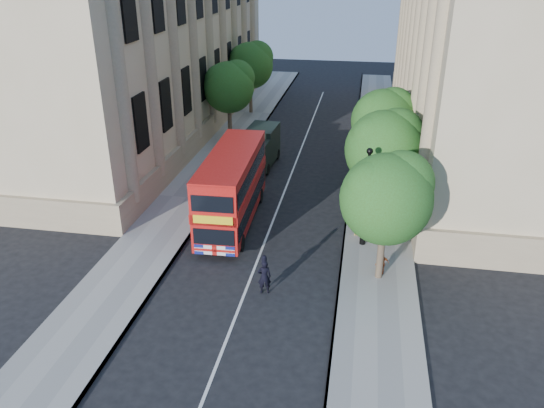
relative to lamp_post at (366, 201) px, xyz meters
The scene contains 17 objects.
ground 8.20m from the lamp_post, 129.81° to the right, with size 120.00×120.00×0.00m, color black.
pavement_right 4.75m from the lamp_post, 79.38° to the left, with size 3.50×80.00×0.12m, color gray.
pavement_left 11.73m from the lamp_post, 159.59° to the left, with size 3.50×80.00×0.12m, color gray.
building_right 21.06m from the lamp_post, 63.95° to the left, with size 12.00×38.00×18.00m, color tan.
building_left 26.82m from the lamp_post, 136.25° to the left, with size 12.00×38.00×18.00m, color tan.
tree_right_near 3.54m from the lamp_post, 74.15° to the right, with size 4.00×4.00×6.08m.
tree_right_mid 3.70m from the lamp_post, 74.48° to the left, with size 4.20×4.20×6.37m.
tree_right_far 9.25m from the lamp_post, 84.67° to the left, with size 4.00×4.00×6.15m.
tree_left_far 19.52m from the lamp_post, 124.35° to the left, with size 4.00×4.00×6.30m.
tree_left_back 26.51m from the lamp_post, 114.51° to the left, with size 4.20×4.20×6.65m.
lamp_post is the anchor object (origin of this frame).
double_decker_bus 7.28m from the lamp_post, 169.06° to the left, with size 2.60×8.72×3.99m.
box_van 12.79m from the lamp_post, 125.48° to the left, with size 2.18×4.80×2.69m.
police_constable 6.72m from the lamp_post, 129.73° to the right, with size 0.59×0.39×1.63m, color black.
woman_pedestrian 1.72m from the lamp_post, 80.01° to the left, with size 0.92×0.71×1.88m, color beige.
child_a 3.44m from the lamp_post, 71.68° to the right, with size 0.67×0.28×1.14m, color #C25622.
child_b 2.11m from the lamp_post, 111.67° to the left, with size 0.66×0.38×1.03m, color gold.
Camera 1 is at (4.60, -18.21, 13.42)m, focal length 35.00 mm.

